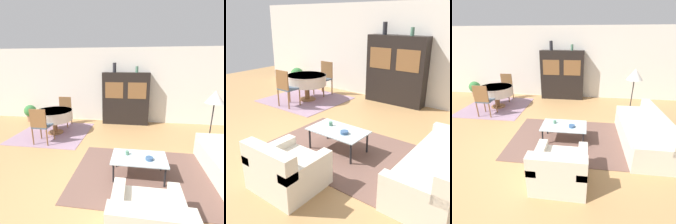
# 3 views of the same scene
# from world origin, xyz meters

# --- Properties ---
(ground_plane) EXTENTS (14.00, 14.00, 0.00)m
(ground_plane) POSITION_xyz_m (0.00, 0.00, 0.00)
(ground_plane) COLOR tan
(wall_back) EXTENTS (10.00, 0.06, 2.70)m
(wall_back) POSITION_xyz_m (0.00, 3.63, 1.35)
(wall_back) COLOR silver
(wall_back) RESTS_ON ground_plane
(area_rug) EXTENTS (2.78, 1.99, 0.01)m
(area_rug) POSITION_xyz_m (1.00, 0.25, 0.01)
(area_rug) COLOR brown
(area_rug) RESTS_ON ground_plane
(dining_rug) EXTENTS (2.16, 2.08, 0.01)m
(dining_rug) POSITION_xyz_m (-1.78, 2.07, 0.01)
(dining_rug) COLOR gray
(dining_rug) RESTS_ON ground_plane
(couch) EXTENTS (0.83, 2.08, 0.77)m
(couch) POSITION_xyz_m (2.71, 0.26, 0.28)
(couch) COLOR beige
(couch) RESTS_ON ground_plane
(armchair) EXTENTS (0.90, 0.87, 0.74)m
(armchair) POSITION_xyz_m (0.98, -1.13, 0.28)
(armchair) COLOR beige
(armchair) RESTS_ON ground_plane
(coffee_table) EXTENTS (1.04, 0.63, 0.40)m
(coffee_table) POSITION_xyz_m (0.89, 0.18, 0.37)
(coffee_table) COLOR black
(coffee_table) RESTS_ON area_rug
(display_cabinet) EXTENTS (1.65, 0.42, 1.85)m
(display_cabinet) POSITION_xyz_m (0.42, 3.38, 0.93)
(display_cabinet) COLOR black
(display_cabinet) RESTS_ON ground_plane
(dining_table) EXTENTS (1.13, 1.13, 0.73)m
(dining_table) POSITION_xyz_m (-1.72, 2.08, 0.59)
(dining_table) COLOR brown
(dining_table) RESTS_ON dining_rug
(dining_chair_near) EXTENTS (0.44, 0.44, 1.00)m
(dining_chair_near) POSITION_xyz_m (-1.72, 1.29, 0.57)
(dining_chair_near) COLOR brown
(dining_chair_near) RESTS_ON dining_rug
(dining_chair_far) EXTENTS (0.44, 0.44, 1.00)m
(dining_chair_far) POSITION_xyz_m (-1.72, 2.87, 0.57)
(dining_chair_far) COLOR brown
(dining_chair_far) RESTS_ON dining_rug
(cup) EXTENTS (0.07, 0.07, 0.07)m
(cup) POSITION_xyz_m (0.66, 0.25, 0.45)
(cup) COLOR #4C7A60
(cup) RESTS_ON coffee_table
(bowl) EXTENTS (0.14, 0.14, 0.05)m
(bowl) POSITION_xyz_m (1.08, 0.12, 0.44)
(bowl) COLOR #33517A
(bowl) RESTS_ON coffee_table
(vase_tall) EXTENTS (0.12, 0.12, 0.33)m
(vase_tall) POSITION_xyz_m (0.01, 3.38, 2.01)
(vase_tall) COLOR #232328
(vase_tall) RESTS_ON display_cabinet
(vase_short) EXTENTS (0.10, 0.10, 0.21)m
(vase_short) POSITION_xyz_m (0.78, 3.38, 1.95)
(vase_short) COLOR #4C7A60
(vase_short) RESTS_ON display_cabinet
(potted_plant) EXTENTS (0.45, 0.45, 0.63)m
(potted_plant) POSITION_xyz_m (-3.20, 3.12, 0.36)
(potted_plant) COLOR #93664C
(potted_plant) RESTS_ON ground_plane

